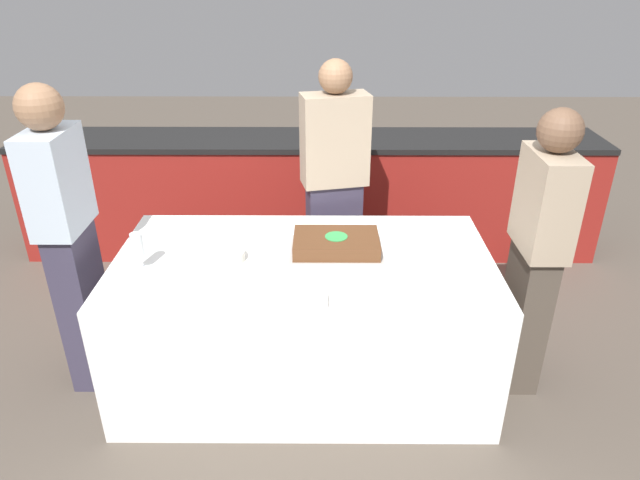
% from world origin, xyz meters
% --- Properties ---
extents(ground_plane, '(14.00, 14.00, 0.00)m').
position_xyz_m(ground_plane, '(0.00, 0.00, 0.00)').
color(ground_plane, brown).
extents(back_counter, '(4.40, 0.58, 0.92)m').
position_xyz_m(back_counter, '(0.00, 1.59, 0.46)').
color(back_counter, maroon).
rests_on(back_counter, ground_plane).
extents(dining_table, '(1.94, 1.03, 0.77)m').
position_xyz_m(dining_table, '(0.00, 0.00, 0.38)').
color(dining_table, white).
rests_on(dining_table, ground_plane).
extents(cake, '(0.49, 0.33, 0.08)m').
position_xyz_m(cake, '(0.17, 0.08, 0.80)').
color(cake, '#B7B2AD').
rests_on(cake, dining_table).
extents(plate_stack, '(0.22, 0.22, 0.05)m').
position_xyz_m(plate_stack, '(-0.40, -0.03, 0.79)').
color(plate_stack, white).
rests_on(plate_stack, dining_table).
extents(wine_glass, '(0.07, 0.07, 0.19)m').
position_xyz_m(wine_glass, '(-0.80, -0.12, 0.90)').
color(wine_glass, white).
rests_on(wine_glass, dining_table).
extents(side_plate_near_cake, '(0.20, 0.20, 0.00)m').
position_xyz_m(side_plate_near_cake, '(0.08, 0.40, 0.77)').
color(side_plate_near_cake, white).
rests_on(side_plate_near_cake, dining_table).
extents(utensil_pile, '(0.15, 0.10, 0.02)m').
position_xyz_m(utensil_pile, '(0.05, -0.42, 0.78)').
color(utensil_pile, white).
rests_on(utensil_pile, dining_table).
extents(person_cutting_cake, '(0.43, 0.28, 1.63)m').
position_xyz_m(person_cutting_cake, '(0.17, 0.74, 0.84)').
color(person_cutting_cake, '#383347').
rests_on(person_cutting_cake, ground_plane).
extents(person_seated_left, '(0.22, 0.36, 1.65)m').
position_xyz_m(person_seated_left, '(-1.19, 0.00, 0.87)').
color(person_seated_left, '#383347').
rests_on(person_seated_left, ground_plane).
extents(person_seated_right, '(0.21, 0.38, 1.54)m').
position_xyz_m(person_seated_right, '(1.19, 0.00, 0.80)').
color(person_seated_right, '#4C4238').
rests_on(person_seated_right, ground_plane).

